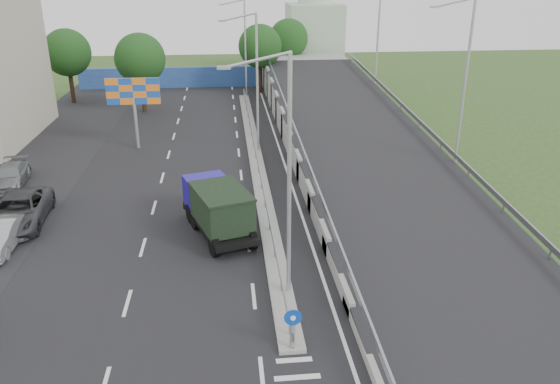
{
  "coord_description": "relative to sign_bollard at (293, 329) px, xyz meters",
  "views": [
    {
      "loc": [
        -2.11,
        -13.95,
        12.92
      ],
      "look_at": [
        0.58,
        12.34,
        2.2
      ],
      "focal_mm": 35.0,
      "sensor_mm": 36.0,
      "label": 1
    }
  ],
  "objects": [
    {
      "name": "road_surface",
      "position": [
        -3.0,
        17.83,
        -1.03
      ],
      "size": [
        26.0,
        90.0,
        0.04
      ],
      "primitive_type": "cube",
      "color": "black",
      "rests_on": "ground"
    },
    {
      "name": "lamp_post_mid",
      "position": [
        0.11,
        23.83,
        4.77
      ],
      "size": [
        2.74,
        0.18,
        10.08
      ],
      "color": "#B2B5B7",
      "rests_on": "median"
    },
    {
      "name": "parked_car_b",
      "position": [
        -13.5,
        9.47,
        -0.32
      ],
      "size": [
        1.51,
        4.33,
        1.43
      ],
      "primitive_type": "imported",
      "rotation": [
        0.0,
        0.0,
        0.0
      ],
      "color": "#96979B",
      "rests_on": "ground"
    },
    {
      "name": "parking_strip",
      "position": [
        -16.0,
        17.83,
        -1.03
      ],
      "size": [
        8.0,
        90.0,
        0.05
      ],
      "primitive_type": "cube",
      "color": "black",
      "rests_on": "ground"
    },
    {
      "name": "tree_median_far",
      "position": [
        2.0,
        45.83,
        4.14
      ],
      "size": [
        4.8,
        4.8,
        7.6
      ],
      "color": "black",
      "rests_on": "ground"
    },
    {
      "name": "parked_car_d",
      "position": [
        -16.08,
        18.48,
        -0.36
      ],
      "size": [
        2.4,
        4.83,
        1.35
      ],
      "primitive_type": "imported",
      "rotation": [
        0.0,
        0.0,
        0.11
      ],
      "color": "slate",
      "rests_on": "ground"
    },
    {
      "name": "tree_ramp_far",
      "position": [
        6.0,
        52.83,
        4.14
      ],
      "size": [
        4.8,
        4.8,
        7.6
      ],
      "color": "black",
      "rests_on": "ground"
    },
    {
      "name": "blue_wall",
      "position": [
        -4.0,
        49.83,
        0.17
      ],
      "size": [
        30.0,
        0.5,
        2.4
      ],
      "primitive_type": "cube",
      "color": "#2A419C",
      "rests_on": "ground"
    },
    {
      "name": "median",
      "position": [
        0.0,
        21.83,
        -0.93
      ],
      "size": [
        1.0,
        44.0,
        0.2
      ],
      "primitive_type": "cube",
      "color": "gray",
      "rests_on": "ground"
    },
    {
      "name": "tree_left_far",
      "position": [
        -18.0,
        42.83,
        4.14
      ],
      "size": [
        4.8,
        4.8,
        7.6
      ],
      "color": "black",
      "rests_on": "ground"
    },
    {
      "name": "lamp_post_near",
      "position": [
        0.11,
        3.83,
        4.77
      ],
      "size": [
        2.74,
        0.18,
        10.08
      ],
      "color": "#B2B5B7",
      "rests_on": "median"
    },
    {
      "name": "billboard",
      "position": [
        -9.0,
        25.83,
        3.15
      ],
      "size": [
        4.0,
        0.24,
        5.5
      ],
      "color": "#B2B5B7",
      "rests_on": "ground"
    },
    {
      "name": "parked_car_c",
      "position": [
        -13.49,
        12.31,
        -0.22
      ],
      "size": [
        3.11,
        6.05,
        1.63
      ],
      "primitive_type": "imported",
      "rotation": [
        0.0,
        0.0,
        0.07
      ],
      "color": "#35363A",
      "rests_on": "ground"
    },
    {
      "name": "dump_truck",
      "position": [
        -2.71,
        10.17,
        0.47
      ],
      "size": [
        4.03,
        6.55,
        2.72
      ],
      "rotation": [
        0.0,
        0.0,
        0.32
      ],
      "color": "black",
      "rests_on": "ground"
    },
    {
      "name": "lamp_post_far",
      "position": [
        0.11,
        43.83,
        4.77
      ],
      "size": [
        2.74,
        0.18,
        10.08
      ],
      "color": "#B2B5B7",
      "rests_on": "median"
    },
    {
      "name": "median_guardrail",
      "position": [
        0.0,
        21.83,
        -0.28
      ],
      "size": [
        0.09,
        44.0,
        0.71
      ],
      "color": "gray",
      "rests_on": "median"
    },
    {
      "name": "overpass_ramp",
      "position": [
        7.5,
        21.83,
        0.72
      ],
      "size": [
        10.0,
        50.0,
        3.5
      ],
      "color": "gray",
      "rests_on": "ground"
    },
    {
      "name": "church",
      "position": [
        10.0,
        57.83,
        4.28
      ],
      "size": [
        7.0,
        7.0,
        13.8
      ],
      "color": "#B2CCAD",
      "rests_on": "ground"
    },
    {
      "name": "tree_left_mid",
      "position": [
        -10.0,
        37.83,
        4.14
      ],
      "size": [
        4.8,
        4.8,
        7.6
      ],
      "color": "black",
      "rests_on": "ground"
    },
    {
      "name": "sign_bollard",
      "position": [
        0.0,
        0.0,
        0.0
      ],
      "size": [
        0.64,
        0.23,
        1.67
      ],
      "color": "black",
      "rests_on": "median"
    }
  ]
}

